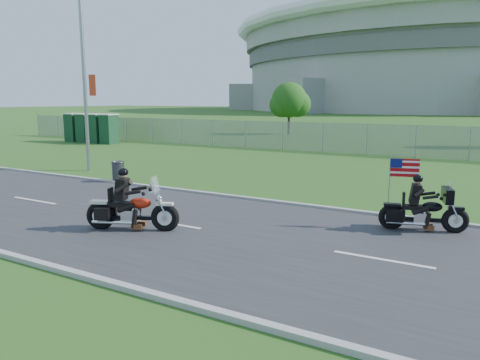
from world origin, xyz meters
The scene contains 15 objects.
ground centered at (0.00, 0.00, 0.00)m, with size 420.00×420.00×0.00m, color #234917.
road centered at (0.00, 0.00, 0.02)m, with size 120.00×8.00×0.04m, color #28282B.
curb_north centered at (0.00, 4.05, 0.05)m, with size 120.00×0.18×0.12m, color #9E9B93.
curb_south centered at (0.00, -4.05, 0.05)m, with size 120.00×0.18×0.12m, color #9E9B93.
fence centered at (-5.00, 20.00, 1.00)m, with size 60.00×0.03×2.00m, color gray.
stadium centered at (-20.00, 170.00, 15.58)m, with size 140.40×140.40×29.20m.
streetlight centered at (-11.98, 6.22, 5.64)m, with size 0.90×2.46×10.00m.
porta_toilet_a centered at (-22.00, 17.00, 1.15)m, with size 1.10×1.10×2.30m, color #123B1F.
porta_toilet_b centered at (-23.40, 17.00, 1.15)m, with size 1.10×1.10×2.30m, color #123B1F.
porta_toilet_c centered at (-24.80, 17.00, 1.15)m, with size 1.10×1.10×2.30m, color #123B1F.
porta_toilet_d centered at (-26.20, 17.00, 1.15)m, with size 1.10×1.10×2.30m, color #123B1F.
tree_fence_mid centered at (-13.95, 34.04, 3.30)m, with size 3.96×3.69×5.30m.
motorcycle_lead centered at (-2.47, -1.02, 0.55)m, with size 2.44×1.33×1.74m.
motorcycle_follow centered at (4.32, 2.93, 0.53)m, with size 2.26×1.07×1.93m.
trash_can centered at (-8.28, 4.30, 0.44)m, with size 0.51×0.51×0.89m, color #3F3F45.
Camera 1 is at (6.32, -10.05, 3.51)m, focal length 35.00 mm.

